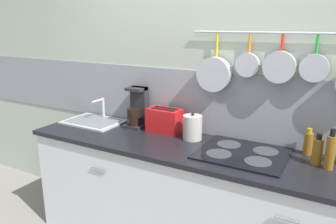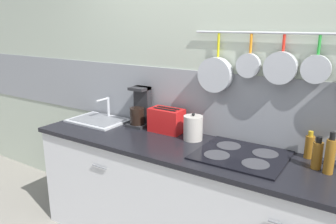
# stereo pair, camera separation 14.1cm
# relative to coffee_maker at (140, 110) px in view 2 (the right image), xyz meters

# --- Properties ---
(wall_back) EXTENTS (7.20, 0.16, 2.60)m
(wall_back) POSITION_rel_coffee_maker_xyz_m (0.67, 0.13, 0.25)
(wall_back) COLOR #B2BCA8
(wall_back) RESTS_ON ground_plane
(cabinet_base) EXTENTS (2.66, 0.59, 0.85)m
(cabinet_base) POSITION_rel_coffee_maker_xyz_m (0.67, -0.22, -0.60)
(cabinet_base) COLOR silver
(cabinet_base) RESTS_ON ground_plane
(countertop) EXTENTS (2.70, 0.62, 0.03)m
(countertop) POSITION_rel_coffee_maker_xyz_m (0.67, -0.22, -0.15)
(countertop) COLOR black
(countertop) RESTS_ON cabinet_base
(sink_basin) EXTENTS (0.50, 0.36, 0.19)m
(sink_basin) POSITION_rel_coffee_maker_xyz_m (-0.39, -0.10, -0.12)
(sink_basin) COLOR #B7BABF
(sink_basin) RESTS_ON countertop
(coffee_maker) EXTENTS (0.16, 0.18, 0.33)m
(coffee_maker) POSITION_rel_coffee_maker_xyz_m (0.00, 0.00, 0.00)
(coffee_maker) COLOR #262628
(coffee_maker) RESTS_ON countertop
(toaster) EXTENTS (0.29, 0.16, 0.19)m
(toaster) POSITION_rel_coffee_maker_xyz_m (0.28, -0.02, -0.04)
(toaster) COLOR red
(toaster) RESTS_ON countertop
(kettle) EXTENTS (0.14, 0.14, 0.21)m
(kettle) POSITION_rel_coffee_maker_xyz_m (0.55, -0.07, -0.04)
(kettle) COLOR beige
(kettle) RESTS_ON countertop
(cooktop) EXTENTS (0.58, 0.50, 0.01)m
(cooktop) POSITION_rel_coffee_maker_xyz_m (0.97, -0.17, -0.13)
(cooktop) COLOR black
(cooktop) RESTS_ON countertop
(bottle_cooking_wine) EXTENTS (0.06, 0.06, 0.18)m
(bottle_cooking_wine) POSITION_rel_coffee_maker_xyz_m (1.35, 0.04, -0.06)
(bottle_cooking_wine) COLOR #8C5919
(bottle_cooking_wine) RESTS_ON countertop
(bottle_olive_oil) EXTENTS (0.06, 0.06, 0.20)m
(bottle_olive_oil) POSITION_rel_coffee_maker_xyz_m (1.42, -0.11, -0.05)
(bottle_olive_oil) COLOR #8C5919
(bottle_olive_oil) RESTS_ON countertop
(bottle_sesame_oil) EXTENTS (0.06, 0.06, 0.25)m
(bottle_sesame_oil) POSITION_rel_coffee_maker_xyz_m (1.49, -0.14, -0.03)
(bottle_sesame_oil) COLOR #8C5919
(bottle_sesame_oil) RESTS_ON countertop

